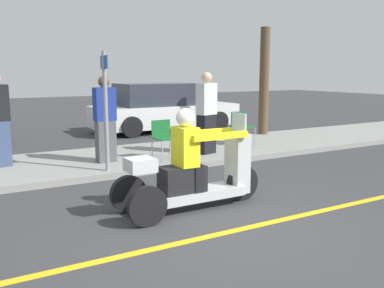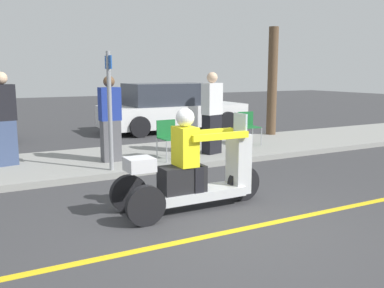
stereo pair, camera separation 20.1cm
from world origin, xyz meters
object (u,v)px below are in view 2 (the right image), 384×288
(spectator_end_of_line, at_px, (110,121))
(street_sign, at_px, (110,106))
(motorcycle_trike, at_px, (193,173))
(folding_chair_curbside, at_px, (248,124))
(tree_trunk, at_px, (272,81))
(spectator_mid_group, at_px, (4,121))
(parked_car_lot_center, at_px, (172,109))
(folding_chair_set_back, at_px, (169,135))
(spectator_far_back, at_px, (212,115))

(spectator_end_of_line, bearing_deg, street_sign, -107.41)
(motorcycle_trike, bearing_deg, folding_chair_curbside, 45.65)
(tree_trunk, bearing_deg, spectator_mid_group, -173.09)
(spectator_end_of_line, distance_m, parked_car_lot_center, 5.57)
(street_sign, bearing_deg, spectator_end_of_line, 72.59)
(motorcycle_trike, bearing_deg, street_sign, 99.90)
(spectator_end_of_line, height_order, folding_chair_curbside, spectator_end_of_line)
(folding_chair_set_back, distance_m, tree_trunk, 4.70)
(spectator_mid_group, height_order, tree_trunk, tree_trunk)
(spectator_mid_group, xyz_separation_m, spectator_far_back, (4.21, -0.87, -0.00))
(spectator_mid_group, xyz_separation_m, street_sign, (1.70, -1.40, 0.32))
(spectator_mid_group, bearing_deg, motorcycle_trike, -61.06)
(spectator_mid_group, distance_m, spectator_end_of_line, 2.04)
(motorcycle_trike, relative_size, folding_chair_set_back, 2.77)
(motorcycle_trike, distance_m, tree_trunk, 7.10)
(motorcycle_trike, relative_size, street_sign, 1.03)
(parked_car_lot_center, bearing_deg, street_sign, -125.90)
(spectator_end_of_line, relative_size, tree_trunk, 0.57)
(spectator_mid_group, distance_m, folding_chair_curbside, 5.68)
(motorcycle_trike, xyz_separation_m, spectator_mid_group, (-2.12, 3.84, 0.48))
(spectator_end_of_line, xyz_separation_m, folding_chair_curbside, (3.72, 0.40, -0.34))
(street_sign, bearing_deg, folding_chair_curbside, 16.64)
(folding_chair_set_back, xyz_separation_m, tree_trunk, (4.20, 1.83, 1.04))
(spectator_far_back, bearing_deg, motorcycle_trike, -125.12)
(folding_chair_curbside, bearing_deg, folding_chair_set_back, -163.99)
(folding_chair_curbside, xyz_separation_m, parked_car_lot_center, (-0.25, 3.95, 0.11))
(parked_car_lot_center, bearing_deg, spectator_mid_group, -145.39)
(spectator_mid_group, relative_size, folding_chair_set_back, 2.23)
(spectator_far_back, xyz_separation_m, folding_chair_set_back, (-1.11, -0.08, -0.37))
(spectator_end_of_line, xyz_separation_m, street_sign, (-0.25, -0.79, 0.35))
(motorcycle_trike, bearing_deg, folding_chair_set_back, 71.29)
(folding_chair_curbside, bearing_deg, spectator_mid_group, 177.84)
(motorcycle_trike, relative_size, spectator_end_of_line, 1.30)
(folding_chair_set_back, height_order, folding_chair_curbside, same)
(spectator_end_of_line, height_order, folding_chair_set_back, spectator_end_of_line)
(motorcycle_trike, bearing_deg, spectator_mid_group, 118.94)
(tree_trunk, bearing_deg, street_sign, -157.82)
(spectator_end_of_line, height_order, spectator_far_back, spectator_far_back)
(spectator_far_back, distance_m, tree_trunk, 3.61)
(tree_trunk, distance_m, street_sign, 6.06)
(parked_car_lot_center, bearing_deg, folding_chair_curbside, -86.37)
(tree_trunk, bearing_deg, parked_car_lot_center, 123.47)
(folding_chair_set_back, distance_m, folding_chair_curbside, 2.67)
(spectator_far_back, distance_m, parked_car_lot_center, 4.76)
(spectator_mid_group, height_order, spectator_far_back, spectator_mid_group)
(spectator_far_back, height_order, folding_chair_curbside, spectator_far_back)
(parked_car_lot_center, bearing_deg, spectator_end_of_line, -128.60)
(spectator_mid_group, distance_m, parked_car_lot_center, 6.58)
(tree_trunk, bearing_deg, motorcycle_trike, -137.63)
(folding_chair_set_back, relative_size, parked_car_lot_center, 0.17)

